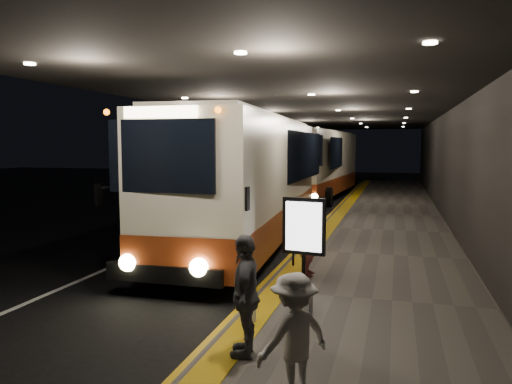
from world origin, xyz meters
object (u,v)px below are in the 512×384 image
Objects in this scene: coach_main at (250,185)px; stanchion_post at (293,243)px; passenger_waiting_white at (294,336)px; bag_polka at (303,304)px; coach_second at (318,167)px; passenger_waiting_grey at (246,295)px; passenger_boarding at (309,240)px; bag_plain at (248,312)px; info_sign at (304,228)px.

coach_main is 3.81m from stanchion_post.
passenger_waiting_white is 3.86× the size of bag_polka.
stanchion_post is (-0.86, 3.40, 0.38)m from bag_polka.
coach_second is 7.10× the size of passenger_waiting_grey.
passenger_boarding is 5.62m from passenger_waiting_white.
coach_second is 23.31m from passenger_waiting_white.
bag_plain is (2.00, -20.76, -1.51)m from coach_second.
bag_polka is at bearing -129.43° from passenger_waiting_white.
passenger_waiting_white reaches higher than bag_polka.
bag_polka is at bearing -179.42° from passenger_boarding.
bag_plain is at bearing 164.92° from passenger_boarding.
bag_polka is (2.82, -20.19, -1.48)m from coach_second.
info_sign is 1.64× the size of stanchion_post.
bag_plain is (-1.24, 2.30, -0.59)m from passenger_waiting_white.
passenger_waiting_grey is at bearing -96.35° from passenger_waiting_white.
bag_plain is 2.41m from info_sign.
passenger_waiting_white reaches higher than bag_plain.
stanchion_post is (-1.28, 6.28, -0.17)m from passenger_waiting_white.
coach_second is at bearing 95.50° from bag_plain.
bag_polka is (0.47, 1.86, -0.67)m from passenger_waiting_grey.
coach_main is at bearing 26.77° from passenger_boarding.
passenger_boarding is 0.94× the size of passenger_waiting_grey.
passenger_waiting_grey reaches higher than passenger_boarding.
passenger_boarding is 5.09× the size of bag_plain.
coach_second is 31.62× the size of bag_polka.
passenger_waiting_white is 0.79× the size of info_sign.
bag_polka is at bearing -75.75° from stanchion_post.
stanchion_post is at bearing 28.86° from passenger_boarding.
coach_main is at bearing -86.41° from coach_second.
info_sign reaches higher than passenger_boarding.
coach_second reaches higher than passenger_waiting_white.
passenger_boarding is 1.09× the size of passenger_waiting_white.
passenger_boarding is 4.55m from passenger_waiting_grey.
coach_main is 32.20× the size of bag_polka.
passenger_boarding is at bearing -78.24° from coach_second.
coach_second is 38.26× the size of bag_plain.
coach_main reaches higher than passenger_boarding.
passenger_waiting_grey is 4.46× the size of bag_polka.
coach_second is at bearing 86.48° from coach_main.
coach_main is 7.23× the size of passenger_waiting_grey.
bag_polka is at bearing -69.52° from coach_main.
passenger_boarding is 0.91m from stanchion_post.
stanchion_post is at bearing -60.26° from coach_main.
coach_second is 20.44m from bag_polka.
passenger_boarding reaches higher than bag_polka.
passenger_boarding reaches higher than bag_plain.
passenger_waiting_white is (3.24, -23.06, -0.93)m from coach_second.
passenger_boarding is at bearing -129.82° from passenger_waiting_white.
bag_polka is (0.35, -2.69, -0.62)m from passenger_boarding.
passenger_waiting_grey is (-0.89, 1.01, 0.12)m from passenger_waiting_white.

